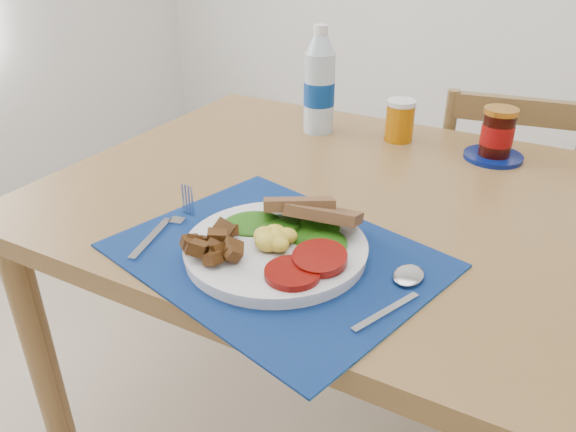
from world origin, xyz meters
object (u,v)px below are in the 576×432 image
object	(u,v)px
chair_far	(500,195)
breakfast_plate	(271,244)
jam_on_saucer	(497,137)
juice_glass	(400,122)
water_bottle	(319,86)

from	to	relation	value
chair_far	breakfast_plate	bearing A→B (deg)	66.79
chair_far	jam_on_saucer	world-z (taller)	chair_far
breakfast_plate	jam_on_saucer	xyz separation A→B (m)	(0.23, 0.59, 0.03)
juice_glass	chair_far	bearing A→B (deg)	53.19
chair_far	juice_glass	size ratio (longest dim) A/B	11.06
juice_glass	water_bottle	bearing A→B (deg)	-169.91
chair_far	juice_glass	bearing A→B (deg)	44.12
chair_far	breakfast_plate	xyz separation A→B (m)	(-0.22, -0.89, 0.25)
breakfast_plate	water_bottle	size ratio (longest dim) A/B	1.11
water_bottle	jam_on_saucer	bearing A→B (deg)	3.64
breakfast_plate	juice_glass	bearing A→B (deg)	67.72
chair_far	jam_on_saucer	bearing A→B (deg)	81.24
chair_far	juice_glass	world-z (taller)	chair_far
jam_on_saucer	juice_glass	bearing A→B (deg)	177.86
breakfast_plate	jam_on_saucer	world-z (taller)	jam_on_saucer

